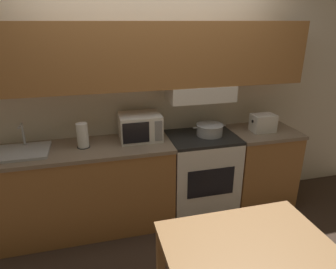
{
  "coord_description": "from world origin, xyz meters",
  "views": [
    {
      "loc": [
        -0.58,
        -2.99,
        2.01
      ],
      "look_at": [
        0.05,
        -0.53,
        1.04
      ],
      "focal_mm": 32.0,
      "sensor_mm": 36.0,
      "label": 1
    }
  ],
  "objects_px": {
    "dining_table": "(252,264)",
    "paper_towel_roll": "(83,135)",
    "stove_range": "(201,174)",
    "cooking_pot": "(210,129)",
    "microwave": "(140,127)",
    "sink_basin": "(22,151)",
    "toaster": "(263,123)"
  },
  "relations": [
    {
      "from": "dining_table",
      "to": "paper_towel_roll",
      "type": "bearing_deg",
      "value": 123.35
    },
    {
      "from": "stove_range",
      "to": "dining_table",
      "type": "relative_size",
      "value": 0.86
    },
    {
      "from": "cooking_pot",
      "to": "dining_table",
      "type": "bearing_deg",
      "value": -101.5
    },
    {
      "from": "cooking_pot",
      "to": "microwave",
      "type": "relative_size",
      "value": 0.89
    },
    {
      "from": "paper_towel_roll",
      "to": "microwave",
      "type": "bearing_deg",
      "value": 7.96
    },
    {
      "from": "stove_range",
      "to": "paper_towel_roll",
      "type": "xyz_separation_m",
      "value": [
        -1.19,
        0.0,
        0.56
      ]
    },
    {
      "from": "sink_basin",
      "to": "dining_table",
      "type": "distance_m",
      "value": 2.12
    },
    {
      "from": "cooking_pot",
      "to": "paper_towel_roll",
      "type": "xyz_separation_m",
      "value": [
        -1.27,
        -0.01,
        0.05
      ]
    },
    {
      "from": "sink_basin",
      "to": "stove_range",
      "type": "bearing_deg",
      "value": 0.03
    },
    {
      "from": "cooking_pot",
      "to": "microwave",
      "type": "distance_m",
      "value": 0.72
    },
    {
      "from": "paper_towel_roll",
      "to": "dining_table",
      "type": "xyz_separation_m",
      "value": [
        0.97,
        -1.47,
        -0.38
      ]
    },
    {
      "from": "cooking_pot",
      "to": "toaster",
      "type": "distance_m",
      "value": 0.6
    },
    {
      "from": "cooking_pot",
      "to": "toaster",
      "type": "bearing_deg",
      "value": -3.36
    },
    {
      "from": "toaster",
      "to": "sink_basin",
      "type": "height_order",
      "value": "sink_basin"
    },
    {
      "from": "toaster",
      "to": "microwave",
      "type": "bearing_deg",
      "value": 175.45
    },
    {
      "from": "microwave",
      "to": "toaster",
      "type": "bearing_deg",
      "value": -4.55
    },
    {
      "from": "stove_range",
      "to": "paper_towel_roll",
      "type": "height_order",
      "value": "paper_towel_roll"
    },
    {
      "from": "stove_range",
      "to": "cooking_pot",
      "type": "relative_size",
      "value": 2.47
    },
    {
      "from": "sink_basin",
      "to": "dining_table",
      "type": "bearing_deg",
      "value": -44.32
    },
    {
      "from": "toaster",
      "to": "sink_basin",
      "type": "xyz_separation_m",
      "value": [
        -2.4,
        0.02,
        -0.08
      ]
    },
    {
      "from": "stove_range",
      "to": "toaster",
      "type": "height_order",
      "value": "toaster"
    },
    {
      "from": "microwave",
      "to": "stove_range",
      "type": "bearing_deg",
      "value": -7.28
    },
    {
      "from": "stove_range",
      "to": "cooking_pot",
      "type": "distance_m",
      "value": 0.51
    },
    {
      "from": "microwave",
      "to": "paper_towel_roll",
      "type": "relative_size",
      "value": 1.72
    },
    {
      "from": "paper_towel_roll",
      "to": "cooking_pot",
      "type": "bearing_deg",
      "value": 0.36
    },
    {
      "from": "paper_towel_roll",
      "to": "dining_table",
      "type": "bearing_deg",
      "value": -56.65
    },
    {
      "from": "toaster",
      "to": "paper_towel_roll",
      "type": "distance_m",
      "value": 1.87
    },
    {
      "from": "microwave",
      "to": "paper_towel_roll",
      "type": "height_order",
      "value": "microwave"
    },
    {
      "from": "microwave",
      "to": "toaster",
      "type": "distance_m",
      "value": 1.32
    },
    {
      "from": "sink_basin",
      "to": "dining_table",
      "type": "height_order",
      "value": "sink_basin"
    },
    {
      "from": "microwave",
      "to": "sink_basin",
      "type": "bearing_deg",
      "value": -175.66
    },
    {
      "from": "sink_basin",
      "to": "microwave",
      "type": "bearing_deg",
      "value": 4.34
    }
  ]
}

